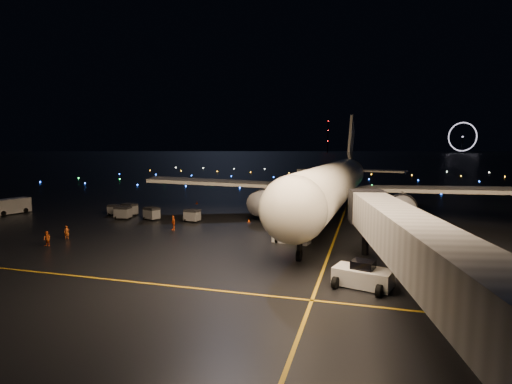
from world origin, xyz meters
TOP-DOWN VIEW (x-y plane):
  - ground at (0.00, 300.00)m, footprint 2000.00×2000.00m
  - lane_centre at (12.00, 15.00)m, footprint 0.25×80.00m
  - lane_cross at (-5.00, -10.00)m, footprint 60.00×0.25m
  - airliner at (10.73, 26.13)m, footprint 64.16×61.23m
  - pushback_tug at (15.41, -6.12)m, footprint 4.81×3.39m
  - belt_loader at (7.43, 6.47)m, footprint 6.33×2.75m
  - service_truck at (-39.93, 13.71)m, footprint 3.60×7.05m
  - crew_a at (-18.45, 1.24)m, footprint 0.68×0.60m
  - crew_b at (-17.94, -2.30)m, footprint 0.81×0.63m
  - crew_c at (-8.70, 9.22)m, footprint 1.08×1.09m
  - safety_cone_0 at (-0.81, 17.20)m, footprint 0.48×0.48m
  - safety_cone_1 at (-0.57, 27.07)m, footprint 0.49×0.49m
  - safety_cone_2 at (1.43, 21.18)m, footprint 0.53×0.53m
  - safety_cone_3 at (-15.67, 32.25)m, footprint 0.55×0.55m
  - ferris_wheel at (170.00, 720.00)m, footprint 49.33×16.80m
  - radio_mast at (-60.00, 740.00)m, footprint 1.80×1.80m
  - taxiway_lights at (0.00, 106.00)m, footprint 164.00×92.00m
  - baggage_cart_0 at (-8.77, 15.16)m, footprint 2.29×1.77m
  - baggage_cart_1 at (-15.19, 14.88)m, footprint 2.60×2.24m
  - baggage_cart_2 at (-20.64, 17.56)m, footprint 2.51×2.05m
  - baggage_cart_3 at (-19.78, 14.43)m, footprint 2.32×1.70m
  - baggage_cart_4 at (-23.07, 17.17)m, footprint 2.07×1.53m

SIDE VIEW (x-z plane):
  - ground at x=0.00m, z-range 0.00..0.00m
  - lane_centre at x=12.00m, z-range 0.00..0.02m
  - lane_cross at x=-5.00m, z-range 0.00..0.02m
  - taxiway_lights at x=0.00m, z-range 0.00..0.36m
  - safety_cone_0 at x=-0.81m, z-range 0.00..0.44m
  - safety_cone_3 at x=-15.67m, z-range 0.00..0.49m
  - safety_cone_2 at x=1.43m, z-range 0.00..0.51m
  - safety_cone_1 at x=-0.57m, z-range 0.00..0.53m
  - crew_a at x=-18.45m, z-range 0.00..1.56m
  - crew_b at x=-17.94m, z-range 0.00..1.65m
  - baggage_cart_4 at x=-23.07m, z-range 0.00..1.67m
  - baggage_cart_0 at x=-8.77m, z-range 0.00..1.78m
  - crew_c at x=-8.70m, z-range 0.00..1.85m
  - baggage_cart_1 at x=-15.19m, z-range 0.00..1.86m
  - baggage_cart_2 at x=-20.64m, z-range 0.00..1.86m
  - baggage_cart_3 at x=-19.78m, z-range 0.00..1.88m
  - pushback_tug at x=15.41m, z-range 0.00..2.07m
  - service_truck at x=-39.93m, z-range 0.00..2.48m
  - belt_loader at x=7.43m, z-range 0.00..2.97m
  - airliner at x=10.73m, z-range 0.00..17.41m
  - ferris_wheel at x=170.00m, z-range 0.00..52.00m
  - radio_mast at x=-60.00m, z-range 0.00..64.00m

